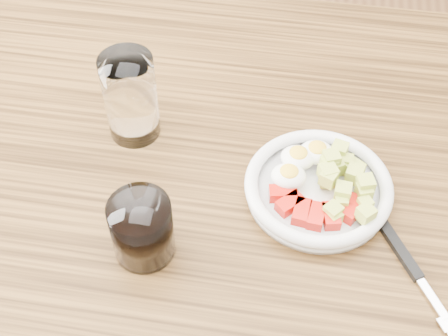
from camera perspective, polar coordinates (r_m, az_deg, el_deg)
The scene contains 5 objects.
dining_table at distance 0.92m, azimuth 0.51°, elevation -5.76°, with size 1.50×0.90×0.77m.
bowl at distance 0.83m, azimuth 8.64°, elevation -1.56°, with size 0.20×0.20×0.05m.
fork at distance 0.80m, azimuth 16.65°, elevation -8.52°, with size 0.12×0.18×0.01m.
water_glass at distance 0.88m, azimuth -8.55°, elevation 6.41°, with size 0.07×0.07×0.13m, color white.
coffee_glass at distance 0.76m, azimuth -7.51°, elevation -5.58°, with size 0.08×0.08×0.09m.
Camera 1 is at (0.08, -0.51, 1.43)m, focal length 50.00 mm.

